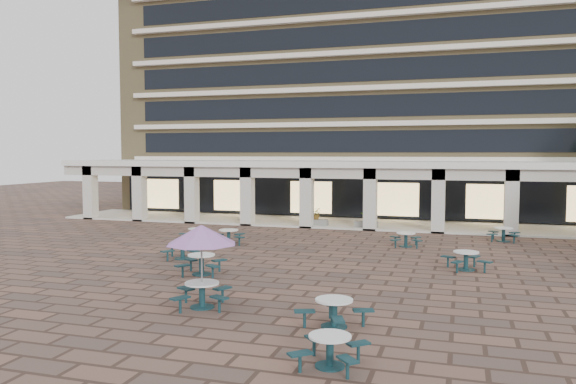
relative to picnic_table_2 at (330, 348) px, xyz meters
name	(u,v)px	position (x,y,z in m)	size (l,w,h in m)	color
ground	(279,265)	(-4.84, 10.96, -0.45)	(120.00, 120.00, 0.00)	brown
apartment_building	(371,64)	(-4.84, 36.43, 12.15)	(40.00, 15.50, 25.20)	#9A8457
retail_arcade	(345,181)	(-4.84, 25.76, 2.55)	(42.00, 6.60, 4.40)	white
picnic_table_2	(330,348)	(0.00, 0.00, 0.00)	(1.74, 1.74, 0.75)	#14373C
picnic_table_3	(334,310)	(-0.56, 2.95, 0.04)	(2.24, 2.24, 0.82)	#14373C
picnic_table_5	(201,262)	(-7.24, 8.12, 0.05)	(2.12, 2.12, 0.84)	#14373C
picnic_table_6	(201,238)	(-5.04, 3.66, 1.81)	(2.30, 2.30, 2.66)	#14373C
picnic_table_7	(466,259)	(3.09, 12.26, 0.03)	(2.14, 2.14, 0.80)	#14373C
picnic_table_8	(183,249)	(-9.59, 10.96, 0.04)	(2.17, 2.17, 0.81)	#14373C
picnic_table_9	(229,235)	(-9.22, 15.55, 0.02)	(2.15, 2.15, 0.79)	#14373C
picnic_table_10	(406,238)	(0.09, 17.53, 0.00)	(1.82, 1.82, 0.75)	#14373C
picnic_table_12	(196,233)	(-11.50, 16.20, -0.04)	(1.83, 1.83, 0.69)	#14373C
picnic_table_13	(503,233)	(5.15, 20.96, 0.02)	(1.88, 1.88, 0.78)	#14373C
planter_left	(317,219)	(-6.40, 23.86, 0.08)	(1.50, 0.65, 1.29)	gray
planter_right	(366,222)	(-3.06, 23.86, 0.02)	(1.50, 0.78, 1.22)	gray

